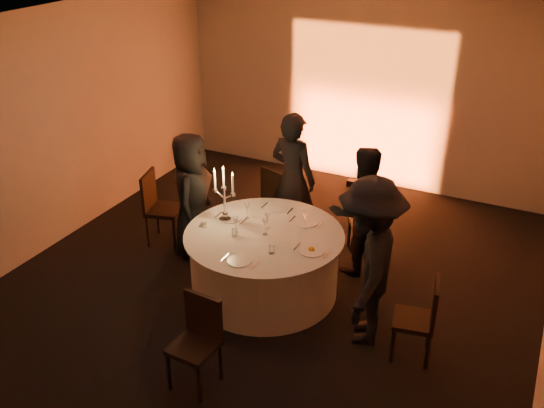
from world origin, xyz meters
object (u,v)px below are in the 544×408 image
at_px(banquet_table, 264,263).
at_px(chair_back_right, 367,221).
at_px(chair_left, 158,204).
at_px(guest_back_left, 293,178).
at_px(chair_right, 422,316).
at_px(chair_front, 198,336).
at_px(guest_right, 369,262).
at_px(chair_back_left, 278,195).
at_px(guest_back_right, 361,211).
at_px(guest_left, 192,196).
at_px(candelabra, 224,202).
at_px(coffee_cup, 204,223).

distance_m(banquet_table, chair_back_right, 1.51).
xyz_separation_m(banquet_table, chair_left, (-1.77, 0.43, 0.17)).
bearing_deg(guest_back_left, chair_right, 152.93).
distance_m(chair_front, guest_back_left, 2.87).
bearing_deg(guest_right, guest_back_left, -146.31).
distance_m(chair_back_left, guest_back_right, 1.45).
distance_m(guest_back_left, guest_back_right, 1.09).
bearing_deg(chair_front, banquet_table, 97.63).
bearing_deg(chair_front, guest_left, 127.52).
distance_m(guest_right, candelabra, 1.88).
bearing_deg(chair_left, guest_back_right, -94.02).
height_order(guest_left, coffee_cup, guest_left).
bearing_deg(chair_right, guest_back_left, -137.73).
relative_size(banquet_table, guest_back_right, 1.11).
height_order(coffee_cup, candelabra, candelabra).
bearing_deg(guest_back_right, banquet_table, 7.33).
xyz_separation_m(banquet_table, chair_front, (0.11, -1.57, 0.13)).
bearing_deg(chair_left, coffee_cup, -132.67).
relative_size(chair_right, guest_back_right, 0.55).
bearing_deg(banquet_table, guest_left, 162.17).
distance_m(chair_left, chair_front, 2.74).
distance_m(coffee_cup, candelabra, 0.34).
distance_m(chair_back_left, guest_right, 2.50).
relative_size(chair_back_left, chair_back_right, 1.03).
xyz_separation_m(guest_left, candelabra, (0.65, -0.30, 0.20)).
distance_m(chair_left, guest_back_right, 2.65).
relative_size(chair_back_left, chair_front, 1.00).
bearing_deg(chair_right, banquet_table, -110.56).
relative_size(guest_left, coffee_cup, 14.78).
bearing_deg(guest_back_left, chair_front, 106.66).
height_order(chair_back_right, candelabra, candelabra).
bearing_deg(banquet_table, chair_back_right, 57.78).
bearing_deg(banquet_table, coffee_cup, -169.11).
relative_size(chair_left, chair_back_right, 1.10).
distance_m(banquet_table, guest_back_right, 1.31).
bearing_deg(guest_right, chair_back_right, -173.41).
height_order(chair_front, guest_back_left, guest_back_left).
height_order(chair_back_left, guest_back_left, guest_back_left).
relative_size(chair_right, guest_back_left, 0.50).
bearing_deg(guest_back_left, guest_back_right, 172.19).
distance_m(chair_front, coffee_cup, 1.67).
bearing_deg(candelabra, chair_left, 164.18).
relative_size(guest_back_right, candelabra, 2.34).
distance_m(chair_left, guest_right, 3.16).
relative_size(chair_right, chair_front, 0.98).
height_order(chair_right, chair_front, chair_front).
bearing_deg(chair_right, chair_back_left, -136.85).
height_order(chair_left, chair_right, chair_left).
height_order(guest_back_right, coffee_cup, guest_back_right).
xyz_separation_m(chair_back_left, chair_right, (2.40, -1.75, -0.01)).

